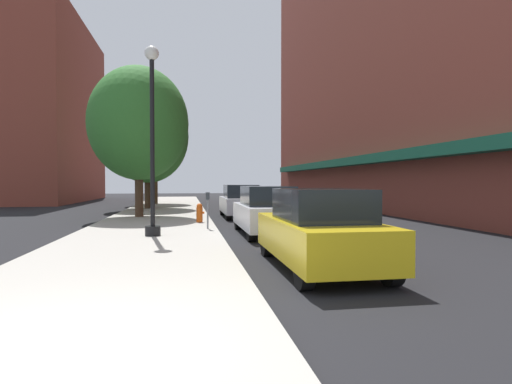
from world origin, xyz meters
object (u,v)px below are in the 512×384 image
parking_meter_near (208,206)px  car_silver (240,202)px  fire_hydrant (200,213)px  car_yellow (319,230)px  car_white (267,211)px  lamppost (152,137)px  tree_mid (139,123)px  tree_near (155,142)px  tree_far (147,136)px

parking_meter_near → car_silver: 6.21m
car_silver → fire_hydrant: bearing=-124.3°
fire_hydrant → car_yellow: car_yellow is taller
car_white → fire_hydrant: bearing=123.5°
lamppost → tree_mid: size_ratio=0.81×
fire_hydrant → tree_near: (-2.92, 15.39, 4.35)m
tree_far → car_silver: 8.98m
parking_meter_near → car_yellow: 7.02m
tree_near → tree_mid: 12.13m
parking_meter_near → car_white: car_white is taller
tree_near → tree_mid: tree_near is taller
car_yellow → car_silver: (0.00, 12.63, 0.00)m
lamppost → fire_hydrant: (1.58, 4.10, -2.68)m
tree_mid → tree_near: bearing=90.6°
tree_near → car_white: (5.09, -18.93, -4.06)m
lamppost → tree_near: 19.61m
parking_meter_near → tree_mid: (-3.01, 5.74, 3.67)m
car_yellow → car_white: same height
tree_near → car_silver: (5.09, -11.98, -4.06)m
lamppost → tree_near: size_ratio=0.79×
lamppost → tree_near: (-1.34, 19.50, 1.67)m
tree_mid → car_silver: (4.96, 0.15, -3.81)m
lamppost → car_white: 4.48m
parking_meter_near → tree_near: 18.56m
fire_hydrant → car_yellow: 9.47m
tree_mid → car_silver: size_ratio=1.69×
parking_meter_near → car_white: bearing=-28.7°
parking_meter_near → tree_far: 13.10m
parking_meter_near → tree_near: bearing=100.0°
tree_mid → car_yellow: tree_mid is taller
tree_far → car_silver: tree_far is taller
parking_meter_near → car_white: (1.95, -1.07, -0.14)m
lamppost → car_yellow: size_ratio=1.37×
parking_meter_near → tree_far: tree_far is taller
car_silver → tree_near: bearing=111.0°
fire_hydrant → car_yellow: bearing=-76.8°
tree_mid → tree_far: tree_far is taller
lamppost → tree_near: bearing=93.9°
lamppost → tree_far: bearing=95.7°
tree_mid → car_silver: bearing=1.7°
tree_near → tree_mid: size_ratio=1.02×
lamppost → car_yellow: 6.77m
car_yellow → car_silver: size_ratio=1.00×
tree_near → car_yellow: tree_near is taller
fire_hydrant → car_yellow: size_ratio=0.18×
tree_near → tree_far: tree_far is taller
fire_hydrant → parking_meter_near: parking_meter_near is taller
parking_meter_near → car_white: 2.23m
lamppost → car_silver: bearing=63.5°
tree_near → lamppost: bearing=-86.1°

